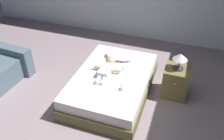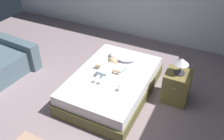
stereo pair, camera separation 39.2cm
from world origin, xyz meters
The scene contains 8 objects.
ground_plane centered at (0.00, 0.00, 0.00)m, with size 8.00×8.00×0.00m, color gray.
bed centered at (0.18, 0.71, 0.19)m, with size 1.25×1.86×0.40m.
pillow centered at (0.14, 1.26, 0.45)m, with size 0.53×0.34×0.10m.
baby centered at (0.07, 0.78, 0.46)m, with size 0.47×0.67×0.18m.
toothbrush centered at (0.31, 0.91, 0.40)m, with size 0.04×0.16×0.02m.
nightstand centered at (1.21, 1.04, 0.27)m, with size 0.41×0.44×0.54m.
lamp centered at (1.21, 1.04, 0.75)m, with size 0.24×0.24×0.28m.
baby_bottle centered at (0.45, 0.42, 0.43)m, with size 0.07×0.12×0.08m.
Camera 2 is at (1.60, -2.16, 2.77)m, focal length 38.07 mm.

